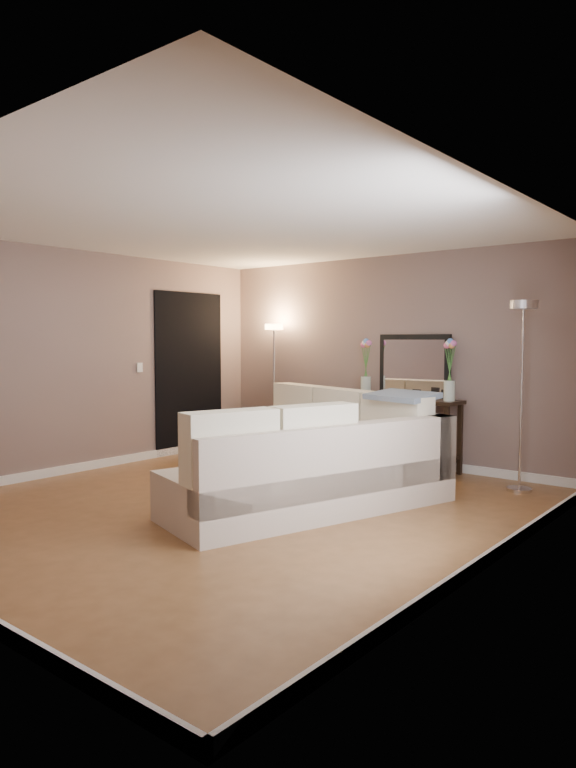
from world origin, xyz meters
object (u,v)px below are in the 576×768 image
Objects in this scene: console_table at (399,428)px; sectional_sofa at (316,456)px; floor_lamp_lit at (274,361)px; floor_lamp_unlit at (523,357)px.

sectional_sofa is at bearing -91.76° from console_table.
sectional_sofa is at bearing -39.95° from floor_lamp_lit.
sectional_sofa is at bearing -140.39° from floor_lamp_unlit.
floor_lamp_lit is at bearing 179.72° from console_table.
sectional_sofa reaches higher than console_table.
floor_lamp_unlit reaches higher than floor_lamp_lit.
sectional_sofa is 2.42× the size of console_table.
floor_lamp_unlit is at bearing -4.77° from floor_lamp_lit.
sectional_sofa is 2.32m from floor_lamp_unlit.
console_table is at bearing 88.24° from sectional_sofa.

